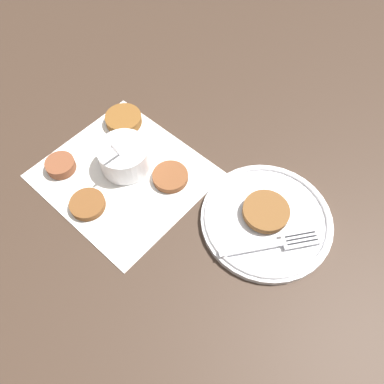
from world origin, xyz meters
name	(u,v)px	position (x,y,z in m)	size (l,w,h in m)	color
ground_plane	(111,178)	(0.00, 0.00, 0.00)	(4.00, 4.00, 0.00)	#38281E
napkin	(124,175)	(-0.01, -0.02, 0.00)	(0.31, 0.29, 0.00)	silver
sauce_bowl	(124,157)	(0.00, -0.04, 0.03)	(0.11, 0.10, 0.11)	silver
fritter_0	(170,177)	(-0.09, -0.08, 0.01)	(0.07, 0.07, 0.01)	brown
fritter_1	(88,204)	(-0.02, 0.07, 0.01)	(0.07, 0.07, 0.01)	brown
fritter_2	(61,165)	(0.09, 0.05, 0.01)	(0.06, 0.06, 0.02)	brown
fritter_3	(124,119)	(0.09, -0.11, 0.01)	(0.08, 0.08, 0.02)	brown
serving_plate	(266,219)	(-0.28, -0.14, 0.01)	(0.24, 0.24, 0.02)	silver
fritter_on_plate	(266,211)	(-0.27, -0.14, 0.03)	(0.08, 0.08, 0.01)	brown
fork	(281,242)	(-0.33, -0.12, 0.02)	(0.12, 0.16, 0.00)	silver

